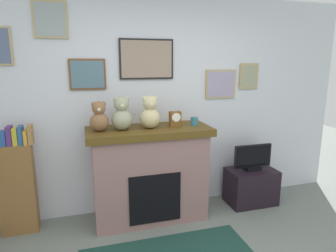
{
  "coord_description": "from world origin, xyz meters",
  "views": [
    {
      "loc": [
        -0.79,
        -1.47,
        1.82
      ],
      "look_at": [
        0.11,
        1.66,
        1.1
      ],
      "focal_mm": 31.05,
      "sensor_mm": 36.0,
      "label": 1
    }
  ],
  "objects_px": {
    "tv_stand": "(251,186)",
    "candle_jar": "(194,121)",
    "television": "(253,158)",
    "teddy_bear_cream": "(150,114)",
    "teddy_bear_brown": "(99,118)",
    "mantel_clock": "(175,119)",
    "fireplace": "(150,173)",
    "bookshelf": "(17,184)",
    "teddy_bear_tan": "(122,115)"
  },
  "relations": [
    {
      "from": "mantel_clock",
      "to": "teddy_bear_brown",
      "type": "relative_size",
      "value": 0.54
    },
    {
      "from": "teddy_bear_brown",
      "to": "mantel_clock",
      "type": "bearing_deg",
      "value": -0.07
    },
    {
      "from": "bookshelf",
      "to": "teddy_bear_tan",
      "type": "distance_m",
      "value": 1.33
    },
    {
      "from": "television",
      "to": "teddy_bear_cream",
      "type": "xyz_separation_m",
      "value": [
        -1.34,
        0.01,
        0.64
      ]
    },
    {
      "from": "fireplace",
      "to": "teddy_bear_tan",
      "type": "xyz_separation_m",
      "value": [
        -0.3,
        -0.02,
        0.71
      ]
    },
    {
      "from": "tv_stand",
      "to": "television",
      "type": "xyz_separation_m",
      "value": [
        -0.0,
        -0.0,
        0.39
      ]
    },
    {
      "from": "teddy_bear_cream",
      "to": "television",
      "type": "bearing_deg",
      "value": -0.21
    },
    {
      "from": "teddy_bear_cream",
      "to": "fireplace",
      "type": "bearing_deg",
      "value": 124.15
    },
    {
      "from": "television",
      "to": "teddy_bear_tan",
      "type": "height_order",
      "value": "teddy_bear_tan"
    },
    {
      "from": "tv_stand",
      "to": "teddy_bear_tan",
      "type": "height_order",
      "value": "teddy_bear_tan"
    },
    {
      "from": "tv_stand",
      "to": "teddy_bear_brown",
      "type": "relative_size",
      "value": 1.91
    },
    {
      "from": "tv_stand",
      "to": "teddy_bear_cream",
      "type": "bearing_deg",
      "value": 179.84
    },
    {
      "from": "television",
      "to": "teddy_bear_brown",
      "type": "height_order",
      "value": "teddy_bear_brown"
    },
    {
      "from": "teddy_bear_tan",
      "to": "teddy_bear_cream",
      "type": "height_order",
      "value": "teddy_bear_tan"
    },
    {
      "from": "television",
      "to": "teddy_bear_brown",
      "type": "distance_m",
      "value": 1.99
    },
    {
      "from": "teddy_bear_brown",
      "to": "teddy_bear_cream",
      "type": "distance_m",
      "value": 0.55
    },
    {
      "from": "teddy_bear_brown",
      "to": "teddy_bear_cream",
      "type": "height_order",
      "value": "teddy_bear_cream"
    },
    {
      "from": "mantel_clock",
      "to": "teddy_bear_brown",
      "type": "height_order",
      "value": "teddy_bear_brown"
    },
    {
      "from": "tv_stand",
      "to": "television",
      "type": "relative_size",
      "value": 1.2
    },
    {
      "from": "mantel_clock",
      "to": "teddy_bear_cream",
      "type": "distance_m",
      "value": 0.3
    },
    {
      "from": "fireplace",
      "to": "television",
      "type": "xyz_separation_m",
      "value": [
        1.35,
        -0.02,
        0.06
      ]
    },
    {
      "from": "tv_stand",
      "to": "bookshelf",
      "type": "bearing_deg",
      "value": 177.94
    },
    {
      "from": "tv_stand",
      "to": "mantel_clock",
      "type": "bearing_deg",
      "value": 179.85
    },
    {
      "from": "fireplace",
      "to": "candle_jar",
      "type": "relative_size",
      "value": 14.11
    },
    {
      "from": "teddy_bear_brown",
      "to": "candle_jar",
      "type": "bearing_deg",
      "value": 0.02
    },
    {
      "from": "fireplace",
      "to": "teddy_bear_cream",
      "type": "distance_m",
      "value": 0.71
    },
    {
      "from": "tv_stand",
      "to": "mantel_clock",
      "type": "xyz_separation_m",
      "value": [
        -1.05,
        0.0,
        0.96
      ]
    },
    {
      "from": "candle_jar",
      "to": "teddy_bear_brown",
      "type": "bearing_deg",
      "value": -179.98
    },
    {
      "from": "bookshelf",
      "to": "mantel_clock",
      "type": "bearing_deg",
      "value": -3.22
    },
    {
      "from": "candle_jar",
      "to": "teddy_bear_brown",
      "type": "xyz_separation_m",
      "value": [
        -1.08,
        -0.0,
        0.1
      ]
    },
    {
      "from": "mantel_clock",
      "to": "teddy_bear_cream",
      "type": "relative_size",
      "value": 0.48
    },
    {
      "from": "mantel_clock",
      "to": "candle_jar",
      "type": "bearing_deg",
      "value": 0.35
    },
    {
      "from": "teddy_bear_brown",
      "to": "teddy_bear_tan",
      "type": "height_order",
      "value": "teddy_bear_tan"
    },
    {
      "from": "bookshelf",
      "to": "teddy_bear_brown",
      "type": "bearing_deg",
      "value": -6.23
    },
    {
      "from": "bookshelf",
      "to": "television",
      "type": "distance_m",
      "value": 2.78
    },
    {
      "from": "teddy_bear_cream",
      "to": "bookshelf",
      "type": "bearing_deg",
      "value": 176.16
    },
    {
      "from": "tv_stand",
      "to": "candle_jar",
      "type": "bearing_deg",
      "value": 179.71
    },
    {
      "from": "bookshelf",
      "to": "fireplace",
      "type": "bearing_deg",
      "value": -3.14
    },
    {
      "from": "bookshelf",
      "to": "tv_stand",
      "type": "relative_size",
      "value": 1.92
    },
    {
      "from": "television",
      "to": "teddy_bear_cream",
      "type": "relative_size",
      "value": 1.41
    },
    {
      "from": "tv_stand",
      "to": "fireplace",
      "type": "bearing_deg",
      "value": 179.07
    },
    {
      "from": "bookshelf",
      "to": "teddy_bear_brown",
      "type": "relative_size",
      "value": 3.66
    },
    {
      "from": "teddy_bear_cream",
      "to": "candle_jar",
      "type": "bearing_deg",
      "value": 0.05
    },
    {
      "from": "teddy_bear_tan",
      "to": "fireplace",
      "type": "bearing_deg",
      "value": 3.45
    },
    {
      "from": "teddy_bear_brown",
      "to": "teddy_bear_cream",
      "type": "relative_size",
      "value": 0.89
    },
    {
      "from": "mantel_clock",
      "to": "tv_stand",
      "type": "bearing_deg",
      "value": -0.15
    },
    {
      "from": "mantel_clock",
      "to": "fireplace",
      "type": "bearing_deg",
      "value": 176.4
    },
    {
      "from": "teddy_bear_brown",
      "to": "teddy_bear_cream",
      "type": "bearing_deg",
      "value": -0.01
    },
    {
      "from": "candle_jar",
      "to": "mantel_clock",
      "type": "distance_m",
      "value": 0.24
    },
    {
      "from": "fireplace",
      "to": "bookshelf",
      "type": "relative_size",
      "value": 1.18
    }
  ]
}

